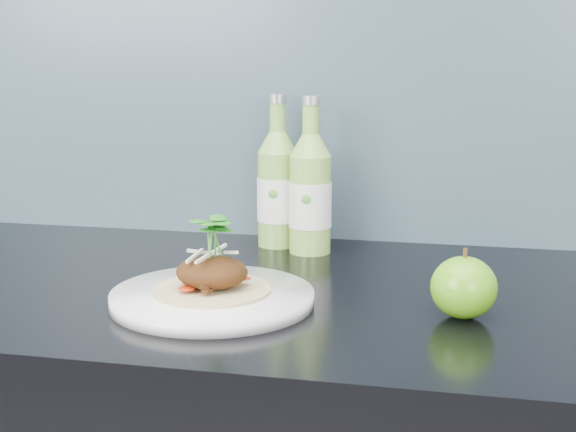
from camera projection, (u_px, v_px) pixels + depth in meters
name	position (u px, v px, depth m)	size (l,w,h in m)	color
subway_backsplash	(332.00, 19.00, 1.25)	(4.00, 0.02, 0.70)	#6D91AB
dinner_plate	(212.00, 298.00, 0.96)	(0.25, 0.25, 0.02)	white
pork_taco	(212.00, 269.00, 0.96)	(0.14, 0.14, 0.10)	tan
green_apple	(464.00, 287.00, 0.91)	(0.09, 0.09, 0.08)	#569410
cider_bottle_left	(278.00, 189.00, 1.25)	(0.07, 0.07, 0.24)	#81B44B
cider_bottle_right	(310.00, 194.00, 1.20)	(0.08, 0.08, 0.24)	#8FBB4E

